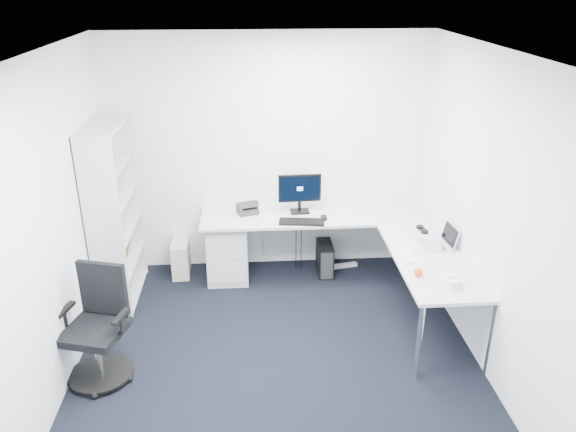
{
  "coord_description": "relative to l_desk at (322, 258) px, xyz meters",
  "views": [
    {
      "loc": [
        -0.2,
        -3.97,
        3.22
      ],
      "look_at": [
        0.15,
        1.05,
        1.05
      ],
      "focal_mm": 35.0,
      "sensor_mm": 36.0,
      "label": 1
    }
  ],
  "objects": [
    {
      "name": "black_pc_tower",
      "position": [
        0.08,
        0.38,
        -0.2
      ],
      "size": [
        0.17,
        0.38,
        0.37
      ],
      "primitive_type": "cube",
      "rotation": [
        0.0,
        0.0,
        0.01
      ],
      "color": "black",
      "rests_on": "ground"
    },
    {
      "name": "task_chair",
      "position": [
        -2.09,
        -1.35,
        0.12
      ],
      "size": [
        0.7,
        0.7,
        1.01
      ],
      "primitive_type": null,
      "rotation": [
        0.0,
        0.0,
        -0.28
      ],
      "color": "black",
      "rests_on": "ground"
    },
    {
      "name": "ceiling",
      "position": [
        -0.55,
        -1.4,
        2.32
      ],
      "size": [
        4.2,
        4.2,
        0.0
      ],
      "primitive_type": "plane",
      "color": "white"
    },
    {
      "name": "headphones",
      "position": [
        1.01,
        -0.18,
        0.41
      ],
      "size": [
        0.14,
        0.19,
        0.05
      ],
      "primitive_type": null,
      "rotation": [
        0.0,
        0.0,
        0.14
      ],
      "color": "black",
      "rests_on": "l_desk"
    },
    {
      "name": "mouse",
      "position": [
        0.03,
        0.19,
        0.4
      ],
      "size": [
        0.06,
        0.1,
        0.03
      ],
      "primitive_type": "cube",
      "rotation": [
        0.0,
        0.0,
        -0.0
      ],
      "color": "black",
      "rests_on": "l_desk"
    },
    {
      "name": "black_keyboard",
      "position": [
        -0.22,
        0.11,
        0.4
      ],
      "size": [
        0.5,
        0.23,
        0.02
      ],
      "primitive_type": "cube",
      "rotation": [
        0.0,
        0.0,
        -0.12
      ],
      "color": "black",
      "rests_on": "l_desk"
    },
    {
      "name": "monitor",
      "position": [
        -0.22,
        0.4,
        0.61
      ],
      "size": [
        0.48,
        0.17,
        0.46
      ],
      "primitive_type": null,
      "rotation": [
        0.0,
        0.0,
        0.05
      ],
      "color": "black",
      "rests_on": "l_desk"
    },
    {
      "name": "bookshelf",
      "position": [
        -2.17,
        0.05,
        0.56
      ],
      "size": [
        0.37,
        0.95,
        1.9
      ],
      "primitive_type": null,
      "color": "silver",
      "rests_on": "ground"
    },
    {
      "name": "wall_right",
      "position": [
        1.25,
        -1.4,
        0.97
      ],
      "size": [
        0.02,
        4.2,
        2.7
      ],
      "primitive_type": "cube",
      "color": "white",
      "rests_on": "ground"
    },
    {
      "name": "desk_phone",
      "position": [
        -0.8,
        0.43,
        0.46
      ],
      "size": [
        0.26,
        0.26,
        0.15
      ],
      "primitive_type": null,
      "rotation": [
        0.0,
        0.0,
        0.26
      ],
      "color": "#29292B",
      "rests_on": "l_desk"
    },
    {
      "name": "orange_fruit",
      "position": [
        0.7,
        -1.12,
        0.42
      ],
      "size": [
        0.08,
        0.08,
        0.08
      ],
      "primitive_type": "sphere",
      "color": "#EB4F14",
      "rests_on": "l_desk"
    },
    {
      "name": "laptop",
      "position": [
        1.0,
        -0.54,
        0.49
      ],
      "size": [
        0.33,
        0.32,
        0.22
      ],
      "primitive_type": null,
      "rotation": [
        0.0,
        0.0,
        0.08
      ],
      "color": "silver",
      "rests_on": "l_desk"
    },
    {
      "name": "wall_back",
      "position": [
        -0.55,
        0.7,
        0.97
      ],
      "size": [
        3.6,
        0.02,
        2.7
      ],
      "primitive_type": "cube",
      "color": "white",
      "rests_on": "ground"
    },
    {
      "name": "ground",
      "position": [
        -0.55,
        -1.4,
        -0.38
      ],
      "size": [
        4.2,
        4.2,
        0.0
      ],
      "primitive_type": "plane",
      "color": "black"
    },
    {
      "name": "beige_pc_tower",
      "position": [
        -1.59,
        0.49,
        -0.18
      ],
      "size": [
        0.21,
        0.43,
        0.41
      ],
      "primitive_type": "cube",
      "rotation": [
        0.0,
        0.0,
        0.04
      ],
      "color": "#B8B29C",
      "rests_on": "ground"
    },
    {
      "name": "l_desk",
      "position": [
        0.0,
        0.0,
        0.0
      ],
      "size": [
        2.63,
        1.47,
        0.77
      ],
      "primitive_type": null,
      "color": "#BCBEBE",
      "rests_on": "ground"
    },
    {
      "name": "power_strip",
      "position": [
        0.32,
        0.49,
        -0.36
      ],
      "size": [
        0.35,
        0.13,
        0.04
      ],
      "primitive_type": "cube",
      "rotation": [
        0.0,
        0.0,
        0.2
      ],
      "color": "silver",
      "rests_on": "ground"
    },
    {
      "name": "tissue_box",
      "position": [
        0.93,
        -1.26,
        0.42
      ],
      "size": [
        0.16,
        0.23,
        0.07
      ],
      "primitive_type": "cube",
      "rotation": [
        0.0,
        0.0,
        0.23
      ],
      "color": "silver",
      "rests_on": "l_desk"
    },
    {
      "name": "wall_left",
      "position": [
        -2.35,
        -1.4,
        0.97
      ],
      "size": [
        0.02,
        4.2,
        2.7
      ],
      "primitive_type": "cube",
      "color": "white",
      "rests_on": "ground"
    },
    {
      "name": "drawer_pedestal",
      "position": [
        -1.04,
        0.37,
        -0.04
      ],
      "size": [
        0.45,
        0.56,
        0.69
      ],
      "primitive_type": "cube",
      "color": "#BCBEBE",
      "rests_on": "ground"
    },
    {
      "name": "white_keyboard",
      "position": [
        0.71,
        -0.67,
        0.39
      ],
      "size": [
        0.14,
        0.45,
        0.01
      ],
      "primitive_type": "cube",
      "rotation": [
        0.0,
        0.0,
        -0.02
      ],
      "color": "silver",
      "rests_on": "l_desk"
    }
  ]
}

